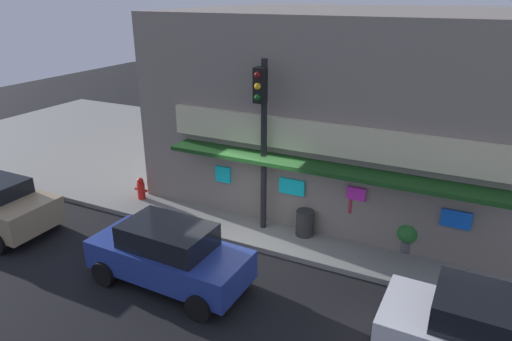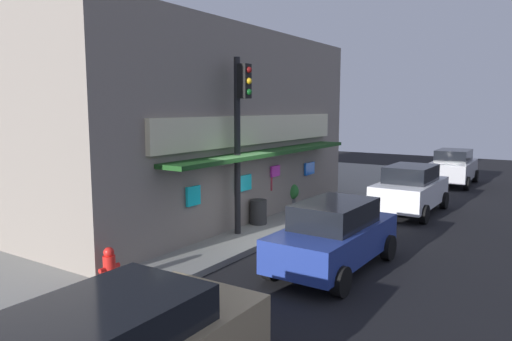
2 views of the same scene
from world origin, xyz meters
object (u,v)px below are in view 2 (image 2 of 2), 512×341
Objects in this scene: trash_can at (258,212)px; parked_car_blue at (334,235)px; fire_hydrant at (109,266)px; parked_car_silver at (453,167)px; parked_car_white at (410,189)px; traffic_light at (240,122)px; pedestrian at (266,187)px; potted_plant_by_doorway at (291,193)px.

parked_car_blue is at bearing -122.13° from trash_can.
fire_hydrant is 0.99× the size of trash_can.
parked_car_white is at bearing 179.77° from parked_car_silver.
parked_car_blue is 14.86m from parked_car_silver.
parked_car_silver is at bearing 0.55° from parked_car_blue.
fire_hydrant is at bearing 169.99° from parked_car_silver.
trash_can is 0.19× the size of parked_car_white.
traffic_light is at bearing -170.45° from trash_can.
parked_car_silver is (18.61, -3.29, 0.36)m from fire_hydrant.
parked_car_silver reaches higher than fire_hydrant.
trash_can is (5.98, 0.13, 0.02)m from fire_hydrant.
parked_car_silver is (11.33, -3.92, -0.23)m from pedestrian.
fire_hydrant is 8.84m from potted_plant_by_doorway.
potted_plant_by_doorway is 6.44m from parked_car_blue.
fire_hydrant is at bearing 137.57° from parked_car_blue.
parked_car_white is 1.01× the size of parked_car_silver.
trash_can is at bearing -171.78° from potted_plant_by_doorway.
pedestrian is 0.43× the size of parked_car_blue.
traffic_light reaches higher than potted_plant_by_doorway.
parked_car_silver reaches higher than potted_plant_by_doorway.
trash_can is at bearing -158.53° from pedestrian.
parked_car_blue reaches higher than potted_plant_by_doorway.
potted_plant_by_doorway reaches higher than trash_can.
fire_hydrant is 0.19× the size of parked_car_blue.
fire_hydrant is 0.19× the size of parked_car_white.
trash_can is 0.87× the size of potted_plant_by_doorway.
pedestrian reaches higher than fire_hydrant.
potted_plant_by_doorway is at bearing 158.66° from parked_car_silver.
parked_car_blue is at bearing -42.43° from fire_hydrant.
parked_car_silver is (9.79, -3.82, 0.22)m from potted_plant_by_doorway.
trash_can is 0.19× the size of parked_car_silver.
pedestrian is at bearing 21.47° from trash_can.
traffic_light is 7.45m from parked_car_white.
traffic_light reaches higher than parked_car_white.
traffic_light is at bearing 167.08° from parked_car_silver.
parked_car_white is (2.12, -3.79, 0.21)m from potted_plant_by_doorway.
traffic_light is 6.57× the size of fire_hydrant.
fire_hydrant is at bearing -176.51° from potted_plant_by_doorway.
parked_car_white reaches higher than potted_plant_by_doorway.
parked_car_silver is at bearing -0.23° from parked_car_white.
traffic_light is 1.23× the size of parked_car_blue.
parked_car_white is (4.96, -3.38, 0.34)m from trash_can.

